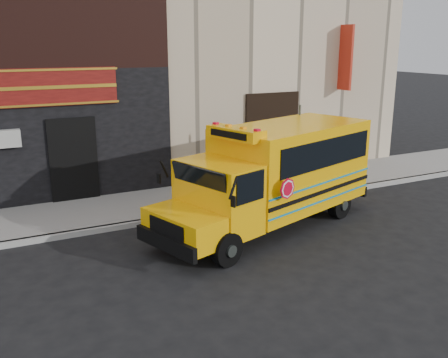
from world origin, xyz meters
name	(u,v)px	position (x,y,z in m)	size (l,w,h in m)	color
ground	(248,246)	(0.00, 0.00, 0.00)	(120.00, 120.00, 0.00)	black
curb	(206,212)	(0.00, 2.60, 0.07)	(40.00, 0.20, 0.15)	#999993
sidewalk	(186,198)	(0.00, 4.10, 0.07)	(40.00, 3.00, 0.15)	gray
building	(122,11)	(-0.04, 10.45, 6.13)	(20.00, 10.70, 12.00)	beige
school_bus	(276,172)	(1.40, 1.02, 1.51)	(7.22, 4.16, 2.92)	black
sign_pole	(299,148)	(3.25, 2.63, 1.69)	(0.07, 0.27, 3.06)	#3D4440
bicycle	(205,218)	(-0.74, 1.00, 0.53)	(0.49, 1.75, 1.05)	black
cyclist	(204,207)	(-0.76, 0.98, 0.85)	(0.62, 0.41, 1.70)	black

